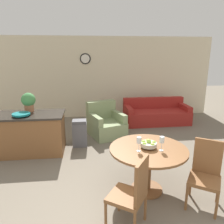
{
  "coord_description": "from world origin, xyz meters",
  "views": [
    {
      "loc": [
        -0.29,
        -2.08,
        2.15
      ],
      "look_at": [
        0.21,
        2.38,
        0.94
      ],
      "focal_mm": 35.0,
      "sensor_mm": 36.0,
      "label": 1
    }
  ],
  "objects": [
    {
      "name": "dining_chair_near_left",
      "position": [
        0.22,
        0.2,
        0.52
      ],
      "size": [
        0.58,
        0.58,
        0.97
      ],
      "rotation": [
        0.0,
        0.0,
        7.26
      ],
      "color": "brown",
      "rests_on": "ground_plane"
    },
    {
      "name": "dining_chair_near_right",
      "position": [
        1.35,
        0.54,
        0.52
      ],
      "size": [
        0.58,
        0.58,
        0.97
      ],
      "rotation": [
        0.0,
        0.0,
        8.84
      ],
      "color": "brown",
      "rests_on": "ground_plane"
    },
    {
      "name": "teal_bowl",
      "position": [
        -1.68,
        2.46,
        0.93
      ],
      "size": [
        0.36,
        0.36,
        0.06
      ],
      "color": "#147A7F",
      "rests_on": "kitchen_island"
    },
    {
      "name": "wall_back",
      "position": [
        -0.0,
        5.39,
        1.35
      ],
      "size": [
        8.0,
        0.09,
        2.7
      ],
      "color": "beige",
      "rests_on": "ground_plane"
    },
    {
      "name": "couch",
      "position": [
        1.85,
        4.42,
        0.27
      ],
      "size": [
        2.01,
        0.97,
        0.75
      ],
      "rotation": [
        0.0,
        0.0,
        0.02
      ],
      "color": "maroon",
      "rests_on": "ground_plane"
    },
    {
      "name": "dining_table",
      "position": [
        0.62,
        0.94,
        0.57
      ],
      "size": [
        1.2,
        1.2,
        0.74
      ],
      "color": "brown",
      "rests_on": "ground_plane"
    },
    {
      "name": "armchair",
      "position": [
        0.16,
        3.51,
        0.3
      ],
      "size": [
        1.08,
        1.16,
        0.88
      ],
      "rotation": [
        0.0,
        0.0,
        0.34
      ],
      "color": "gray",
      "rests_on": "ground_plane"
    },
    {
      "name": "kitchen_island",
      "position": [
        -1.56,
        2.61,
        0.45
      ],
      "size": [
        1.45,
        0.81,
        0.89
      ],
      "color": "brown",
      "rests_on": "ground_plane"
    },
    {
      "name": "wine_glass_right",
      "position": [
        0.78,
        0.83,
        0.91
      ],
      "size": [
        0.07,
        0.07,
        0.22
      ],
      "color": "silver",
      "rests_on": "dining_table"
    },
    {
      "name": "potted_plant",
      "position": [
        -1.61,
        2.83,
        1.13
      ],
      "size": [
        0.31,
        0.31,
        0.42
      ],
      "color": "#A36642",
      "rests_on": "kitchen_island"
    },
    {
      "name": "wine_glass_left",
      "position": [
        0.44,
        0.84,
        0.91
      ],
      "size": [
        0.07,
        0.07,
        0.22
      ],
      "color": "silver",
      "rests_on": "dining_table"
    },
    {
      "name": "fruit_bowl",
      "position": [
        0.61,
        0.94,
        0.81
      ],
      "size": [
        0.25,
        0.25,
        0.15
      ],
      "color": "#B7B29E",
      "rests_on": "dining_table"
    },
    {
      "name": "trash_bin",
      "position": [
        -0.51,
        2.85,
        0.32
      ],
      "size": [
        0.34,
        0.27,
        0.64
      ],
      "color": "#56565B",
      "rests_on": "ground_plane"
    }
  ]
}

